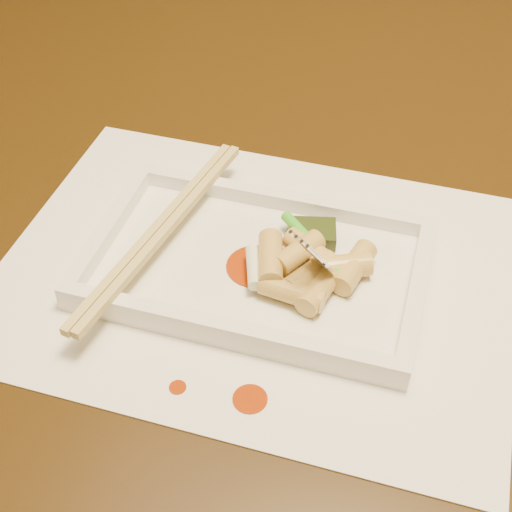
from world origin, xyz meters
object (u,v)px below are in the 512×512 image
(table, at_px, (363,273))
(chopstick_a, at_px, (156,228))
(fork, at_px, (358,194))
(placemat, at_px, (256,273))
(plate_base, at_px, (256,269))

(table, bearing_deg, chopstick_a, -141.39)
(chopstick_a, distance_m, fork, 0.16)
(placemat, bearing_deg, table, 59.39)
(placemat, xyz_separation_m, plate_base, (0.00, 0.00, 0.00))
(chopstick_a, relative_size, fork, 1.69)
(fork, bearing_deg, placemat, -165.58)
(table, relative_size, fork, 10.00)
(plate_base, distance_m, chopstick_a, 0.08)
(placemat, bearing_deg, fork, 14.42)
(table, xyz_separation_m, fork, (-0.00, -0.11, 0.18))
(table, relative_size, chopstick_a, 5.90)
(table, xyz_separation_m, placemat, (-0.07, -0.12, 0.10))
(chopstick_a, bearing_deg, fork, 6.75)
(fork, bearing_deg, chopstick_a, -173.25)
(plate_base, relative_size, chopstick_a, 1.10)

